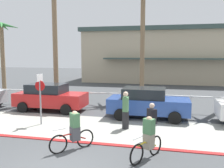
% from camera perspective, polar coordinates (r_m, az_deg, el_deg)
% --- Properties ---
extents(ground_plane, '(80.00, 80.00, 0.00)m').
position_cam_1_polar(ground_plane, '(17.55, 1.97, -4.69)').
color(ground_plane, '#424447').
extents(sidewalk_strip, '(44.00, 4.00, 0.02)m').
position_cam_1_polar(sidewalk_strip, '(12.08, -3.46, -10.09)').
color(sidewalk_strip, '#9E9E93').
rests_on(sidewalk_strip, ground).
extents(curb_paint, '(44.00, 0.24, 0.03)m').
position_cam_1_polar(curb_paint, '(10.28, -6.72, -13.22)').
color(curb_paint, maroon).
rests_on(curb_paint, ground).
extents(building_backdrop, '(21.12, 9.89, 6.74)m').
position_cam_1_polar(building_backdrop, '(33.10, 12.60, 6.57)').
color(building_backdrop, '#BCAD8E').
rests_on(building_backdrop, ground).
extents(rail_fence, '(23.24, 0.08, 1.04)m').
position_cam_1_polar(rail_fence, '(15.95, 0.93, -2.81)').
color(rail_fence, white).
rests_on(rail_fence, ground).
extents(stop_sign_bike_lane, '(0.52, 0.56, 2.56)m').
position_cam_1_polar(stop_sign_bike_lane, '(12.80, -16.27, -1.74)').
color(stop_sign_bike_lane, gray).
rests_on(stop_sign_bike_lane, ground).
extents(palm_tree_1, '(3.44, 3.36, 6.26)m').
position_cam_1_polar(palm_tree_1, '(23.83, -24.18, 9.33)').
color(palm_tree_1, '#846B4C').
rests_on(palm_tree_1, ground).
extents(palm_tree_2, '(3.42, 3.32, 9.03)m').
position_cam_1_polar(palm_tree_2, '(19.40, -13.25, 16.42)').
color(palm_tree_2, '#846B4C').
rests_on(palm_tree_2, ground).
extents(palm_tree_3, '(3.18, 3.08, 8.77)m').
position_cam_1_polar(palm_tree_3, '(20.06, 7.06, 15.81)').
color(palm_tree_3, '#846B4C').
rests_on(palm_tree_3, ground).
extents(car_red_1, '(4.40, 2.02, 1.69)m').
position_cam_1_polar(car_red_1, '(15.97, -14.15, -2.90)').
color(car_red_1, red).
rests_on(car_red_1, ground).
extents(car_blue_2, '(4.40, 2.02, 1.69)m').
position_cam_1_polar(car_blue_2, '(13.80, 8.19, -4.30)').
color(car_blue_2, '#284793').
rests_on(car_blue_2, ground).
extents(cyclist_red_0, '(1.26, 1.39, 1.50)m').
position_cam_1_polar(cyclist_red_0, '(9.42, -8.82, -10.80)').
color(cyclist_red_0, black).
rests_on(cyclist_red_0, ground).
extents(cyclist_yellow_1, '(0.95, 1.61, 1.50)m').
position_cam_1_polar(cyclist_yellow_1, '(8.64, 8.32, -12.46)').
color(cyclist_yellow_1, black).
rests_on(cyclist_yellow_1, ground).
extents(pedestrian_0, '(0.44, 0.48, 1.59)m').
position_cam_1_polar(pedestrian_0, '(10.28, 9.13, -9.08)').
color(pedestrian_0, gray).
rests_on(pedestrian_0, ground).
extents(pedestrian_1, '(0.34, 0.41, 1.80)m').
position_cam_1_polar(pedestrian_1, '(11.73, 3.15, -6.40)').
color(pedestrian_1, '#232326').
rests_on(pedestrian_1, ground).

